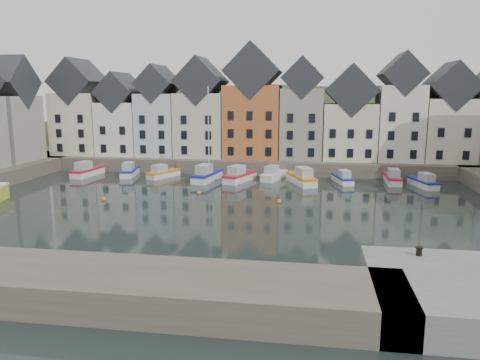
# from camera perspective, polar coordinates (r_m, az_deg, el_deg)

# --- Properties ---
(ground) EXTENTS (260.00, 260.00, 0.00)m
(ground) POSITION_cam_1_polar(r_m,az_deg,el_deg) (48.87, -2.70, -3.89)
(ground) COLOR black
(ground) RESTS_ON ground
(far_quay) EXTENTS (90.00, 16.00, 2.00)m
(far_quay) POSITION_cam_1_polar(r_m,az_deg,el_deg) (77.75, 1.71, 2.32)
(far_quay) COLOR #4F493C
(far_quay) RESTS_ON ground
(hillside) EXTENTS (153.60, 70.40, 64.00)m
(hillside) POSITION_cam_1_polar(r_m,az_deg,el_deg) (107.12, 3.40, -5.76)
(hillside) COLOR #222E17
(hillside) RESTS_ON ground
(far_terrace) EXTENTS (72.37, 8.16, 17.78)m
(far_terrace) POSITION_cam_1_polar(r_m,az_deg,el_deg) (74.68, 4.02, 8.03)
(far_terrace) COLOR beige
(far_terrace) RESTS_ON far_quay
(mooring_buoys) EXTENTS (20.50, 5.50, 0.50)m
(mooring_buoys) POSITION_cam_1_polar(r_m,az_deg,el_deg) (54.76, -5.69, -2.18)
(mooring_buoys) COLOR orange
(mooring_buoys) RESTS_ON ground
(boat_a) EXTENTS (2.71, 6.64, 2.48)m
(boat_a) POSITION_cam_1_polar(r_m,az_deg,el_deg) (73.03, -18.17, 1.04)
(boat_a) COLOR silver
(boat_a) RESTS_ON ground
(boat_b) EXTENTS (2.84, 6.21, 2.30)m
(boat_b) POSITION_cam_1_polar(r_m,az_deg,el_deg) (71.54, -13.30, 1.05)
(boat_b) COLOR silver
(boat_b) RESTS_ON ground
(boat_c) EXTENTS (3.97, 5.88, 2.17)m
(boat_c) POSITION_cam_1_polar(r_m,az_deg,el_deg) (69.05, -9.41, 0.82)
(boat_c) COLOR silver
(boat_c) RESTS_ON ground
(boat_d) EXTENTS (3.33, 7.23, 13.31)m
(boat_d) POSITION_cam_1_polar(r_m,az_deg,el_deg) (65.61, -4.09, 0.62)
(boat_d) COLOR silver
(boat_d) RESTS_ON ground
(boat_e) EXTENTS (4.17, 6.99, 2.56)m
(boat_e) POSITION_cam_1_polar(r_m,az_deg,el_deg) (65.08, -0.08, 0.48)
(boat_e) COLOR silver
(boat_e) RESTS_ON ground
(boat_f) EXTENTS (3.65, 6.23, 2.29)m
(boat_f) POSITION_cam_1_polar(r_m,az_deg,el_deg) (66.70, 4.12, 0.63)
(boat_f) COLOR silver
(boat_f) RESTS_ON ground
(boat_g) EXTENTS (4.58, 7.19, 2.65)m
(boat_g) POSITION_cam_1_polar(r_m,az_deg,el_deg) (63.83, 7.54, 0.20)
(boat_g) COLOR silver
(boat_g) RESTS_ON ground
(boat_h) EXTENTS (2.95, 5.60, 2.05)m
(boat_h) POSITION_cam_1_polar(r_m,az_deg,el_deg) (65.56, 12.43, 0.17)
(boat_h) COLOR silver
(boat_h) RESTS_ON ground
(boat_i) EXTENTS (2.02, 6.05, 2.31)m
(boat_i) POSITION_cam_1_polar(r_m,az_deg,el_deg) (67.13, 18.13, 0.19)
(boat_i) COLOR silver
(boat_i) RESTS_ON ground
(boat_j) EXTENTS (3.26, 5.88, 2.16)m
(boat_j) POSITION_cam_1_polar(r_m,az_deg,el_deg) (65.82, 21.48, -0.26)
(boat_j) COLOR silver
(boat_j) RESTS_ON ground
(mooring_bollard) EXTENTS (0.48, 0.48, 0.56)m
(mooring_bollard) POSITION_cam_1_polar(r_m,az_deg,el_deg) (32.20, 21.01, -8.07)
(mooring_bollard) COLOR black
(mooring_bollard) RESTS_ON near_quay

